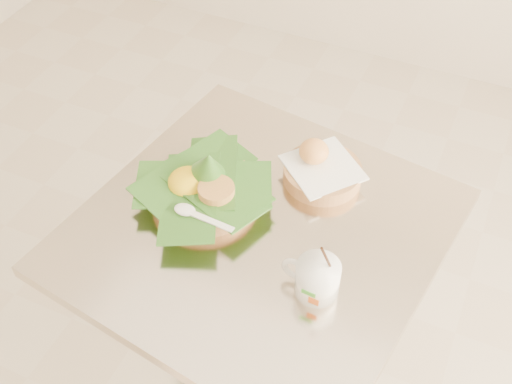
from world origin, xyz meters
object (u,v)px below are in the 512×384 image
at_px(cafe_table, 259,289).
at_px(bread_basket, 321,169).
at_px(rice_basket, 204,185).
at_px(coffee_mug, 316,277).

distance_m(cafe_table, bread_basket, 0.32).
relative_size(rice_basket, bread_basket, 1.39).
bearing_deg(coffee_mug, cafe_table, 148.35).
xyz_separation_m(rice_basket, bread_basket, (0.21, 0.16, -0.01)).
height_order(rice_basket, bread_basket, rice_basket).
relative_size(cafe_table, coffee_mug, 5.52).
height_order(bread_basket, coffee_mug, coffee_mug).
bearing_deg(coffee_mug, bread_basket, 108.48).
xyz_separation_m(cafe_table, bread_basket, (0.07, 0.19, 0.25)).
relative_size(cafe_table, bread_basket, 3.88).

